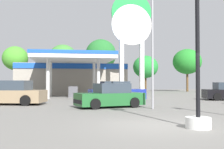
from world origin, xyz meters
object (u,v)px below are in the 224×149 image
object	(u,v)px
car_2	(11,94)
tree_3	(101,55)
tree_5	(187,62)
car_5	(116,92)
tree_2	(63,62)
traffic_signal_0	(197,84)
station_pole_sign	(132,31)
tree_1	(15,58)
car_4	(110,96)
corner_streetlamp	(153,29)
tree_4	(146,67)

from	to	relation	value
car_2	tree_3	distance (m)	23.12
car_2	tree_5	xyz separation A→B (m)	(22.65, 21.42, 4.02)
car_5	tree_2	bearing A→B (deg)	104.35
car_5	traffic_signal_0	distance (m)	13.29
station_pole_sign	tree_2	bearing A→B (deg)	121.68
car_5	tree_1	xyz separation A→B (m)	(-10.96, 17.21, 4.04)
car_4	tree_3	size ratio (longest dim) A/B	0.55
station_pole_sign	tree_1	xyz separation A→B (m)	(-13.67, 11.23, -2.13)
car_4	tree_5	distance (m)	29.74
car_4	traffic_signal_0	xyz separation A→B (m)	(1.72, -7.86, 0.83)
tree_2	corner_streetlamp	bearing A→B (deg)	-77.59
traffic_signal_0	tree_4	size ratio (longest dim) A/B	0.91
station_pole_sign	corner_streetlamp	xyz separation A→B (m)	(-1.82, -12.90, -2.36)
car_5	tree_4	size ratio (longest dim) A/B	0.81
car_5	tree_4	xyz separation A→B (m)	(8.20, 19.52, 3.16)
car_5	tree_2	size ratio (longest dim) A/B	0.67
tree_4	tree_1	bearing A→B (deg)	-173.12
car_5	tree_5	distance (m)	24.60
tree_5	tree_4	bearing A→B (deg)	176.59
tree_1	tree_3	xyz separation A→B (m)	(11.99, 1.34, 0.85)
car_2	tree_4	size ratio (longest dim) A/B	0.86
station_pole_sign	traffic_signal_0	size ratio (longest dim) A/B	2.13
car_5	tree_2	xyz separation A→B (m)	(-4.53, 17.72, 3.72)
station_pole_sign	tree_1	bearing A→B (deg)	140.60
car_4	corner_streetlamp	world-z (taller)	corner_streetlamp
car_4	tree_2	bearing A→B (deg)	97.76
tree_5	tree_1	bearing A→B (deg)	-175.78
tree_1	tree_5	xyz separation A→B (m)	(25.90, 1.91, 0.00)
tree_1	tree_5	world-z (taller)	tree_5
station_pole_sign	car_5	distance (m)	9.01
tree_3	corner_streetlamp	size ratio (longest dim) A/B	1.04
tree_3	station_pole_sign	bearing A→B (deg)	-82.38
car_2	tree_5	bearing A→B (deg)	43.40
tree_2	tree_4	size ratio (longest dim) A/B	1.21
car_5	tree_5	size ratio (longest dim) A/B	0.68
tree_3	tree_5	size ratio (longest dim) A/B	1.16
tree_2	tree_3	world-z (taller)	tree_3
car_5	tree_2	world-z (taller)	tree_2
car_2	tree_2	bearing A→B (deg)	80.99
station_pole_sign	tree_3	bearing A→B (deg)	97.62
tree_4	station_pole_sign	bearing A→B (deg)	-112.07
car_4	tree_4	xyz separation A→B (m)	(9.58, 24.92, 3.22)
car_5	tree_4	world-z (taller)	tree_4
car_2	car_5	distance (m)	8.04
car_4	tree_3	bearing A→B (deg)	84.25
car_4	traffic_signal_0	bearing A→B (deg)	-77.69
tree_1	tree_3	world-z (taller)	tree_3
tree_3	tree_1	bearing A→B (deg)	-173.62
tree_3	car_4	bearing A→B (deg)	-95.75
station_pole_sign	car_5	world-z (taller)	station_pole_sign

